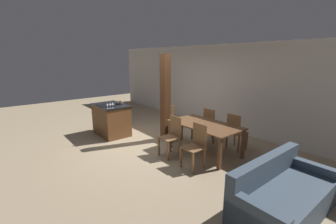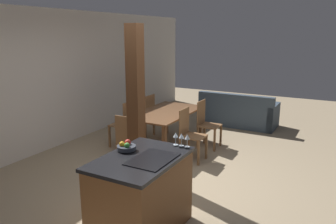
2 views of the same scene
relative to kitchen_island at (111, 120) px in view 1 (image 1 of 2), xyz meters
The scene contains 15 objects.
ground_plane 1.44m from the kitchen_island, 20.50° to the left, with size 16.00×16.00×0.00m, color #9E896B.
wall_back 3.52m from the kitchen_island, 68.00° to the left, with size 11.20×0.08×2.70m.
kitchen_island is the anchor object (origin of this frame).
fruit_bowl 0.57m from the kitchen_island, 70.12° to the left, with size 0.22×0.22×0.11m.
wine_glass_near 0.84m from the kitchen_island, 32.21° to the right, with size 0.06×0.06×0.16m.
wine_glass_middle 0.82m from the kitchen_island, 25.66° to the right, with size 0.06×0.06×0.16m.
wine_glass_far 0.80m from the kitchen_island, 18.30° to the right, with size 0.06×0.06×0.16m.
dining_table 2.93m from the kitchen_island, 23.62° to the left, with size 1.73×0.98×0.73m.
dining_chair_near_left 2.33m from the kitchen_island, 11.30° to the left, with size 0.40×0.40×0.94m.
dining_chair_near_right 3.10m from the kitchen_island, ahead, with size 0.40×0.40×0.94m.
dining_chair_far_left 2.96m from the kitchen_island, 39.49° to the left, with size 0.40×0.40×0.94m.
dining_chair_far_right 3.60m from the kitchen_island, 31.57° to the left, with size 0.40×0.40×0.94m.
dining_chair_head_end 1.85m from the kitchen_island, 39.22° to the left, with size 0.40×0.40×0.94m.
couch 4.96m from the kitchen_island, ahead, with size 0.84×1.84×0.82m.
timber_post 1.85m from the kitchen_island, 35.57° to the left, with size 0.22×0.22×2.39m.
Camera 1 is at (4.85, -3.26, 2.29)m, focal length 24.00 mm.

